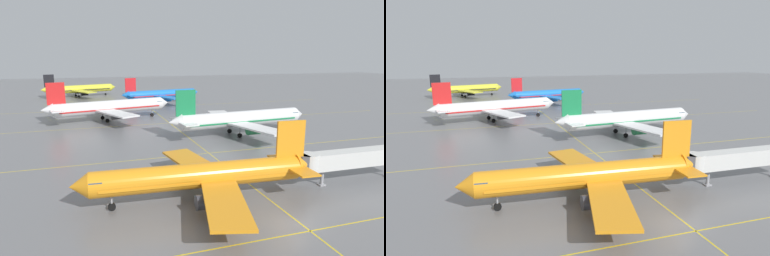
# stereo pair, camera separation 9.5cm
# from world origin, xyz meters

# --- Properties ---
(ground_plane) EXTENTS (600.00, 600.00, 0.00)m
(ground_plane) POSITION_xyz_m (0.00, 0.00, 0.00)
(ground_plane) COLOR slate
(airliner_front_gate) EXTENTS (36.36, 31.31, 11.30)m
(airliner_front_gate) POSITION_xyz_m (-9.49, 10.26, 3.86)
(airliner_front_gate) COLOR orange
(airliner_front_gate) RESTS_ON ground
(airliner_second_row) EXTENTS (40.53, 34.87, 12.60)m
(airliner_second_row) POSITION_xyz_m (13.95, 46.33, 4.30)
(airliner_second_row) COLOR white
(airliner_second_row) RESTS_ON ground
(airliner_third_row) EXTENTS (41.42, 35.17, 12.95)m
(airliner_third_row) POSITION_xyz_m (-17.50, 77.51, 4.42)
(airliner_third_row) COLOR white
(airliner_third_row) RESTS_ON ground
(airliner_far_left_stand) EXTENTS (36.70, 31.23, 11.45)m
(airliner_far_left_stand) POSITION_xyz_m (7.73, 112.65, 3.91)
(airliner_far_left_stand) COLOR blue
(airliner_far_left_stand) RESTS_ON ground
(airliner_far_right_stand) EXTENTS (37.03, 31.60, 11.72)m
(airliner_far_right_stand) POSITION_xyz_m (-26.87, 147.14, 4.00)
(airliner_far_right_stand) COLOR yellow
(airliner_far_right_stand) RESTS_ON ground
(taxiway_markings) EXTENTS (159.84, 152.88, 0.01)m
(taxiway_markings) POSITION_xyz_m (0.00, 50.12, 0.00)
(taxiway_markings) COLOR yellow
(taxiway_markings) RESTS_ON ground
(jet_bridge) EXTENTS (21.78, 3.40, 5.58)m
(jet_bridge) POSITION_xyz_m (15.47, 9.82, 4.06)
(jet_bridge) COLOR silver
(jet_bridge) RESTS_ON ground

